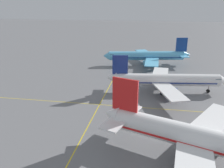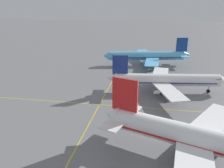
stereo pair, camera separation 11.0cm
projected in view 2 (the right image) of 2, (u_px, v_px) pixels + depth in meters
airliner_front_gate at (210, 142)px, 37.01m from camera, size 37.99×32.52×12.16m
airliner_second_row at (166, 80)px, 67.41m from camera, size 34.47×29.49×10.72m
airliner_third_row at (148, 56)px, 96.39m from camera, size 35.62×30.30×11.12m
taxiway_markings at (81, 139)px, 45.37m from camera, size 131.01×70.53×0.01m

